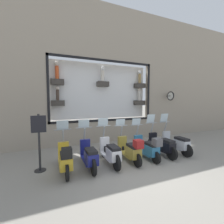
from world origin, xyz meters
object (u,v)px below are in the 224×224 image
at_px(scooter_olive_3, 130,150).
at_px(shop_sign_post, 39,140).
at_px(scooter_silver_0, 176,143).
at_px(scooter_teal_2, 148,148).
at_px(scooter_black_1, 162,145).
at_px(scooter_white_4, 110,152).
at_px(scooter_yellow_6, 65,159).
at_px(scooter_navy_5, 89,155).

bearing_deg(scooter_olive_3, shop_sign_post, 81.45).
xyz_separation_m(scooter_silver_0, shop_sign_post, (0.40, 5.47, 0.58)).
xyz_separation_m(scooter_silver_0, scooter_teal_2, (-0.08, 1.57, 0.01)).
height_order(scooter_black_1, scooter_white_4, scooter_black_1).
height_order(scooter_teal_2, scooter_yellow_6, scooter_yellow_6).
distance_m(scooter_yellow_6, shop_sign_post, 1.05).
distance_m(scooter_olive_3, scooter_yellow_6, 2.35).
distance_m(scooter_silver_0, scooter_yellow_6, 4.71).
height_order(scooter_silver_0, scooter_teal_2, scooter_silver_0).
relative_size(scooter_silver_0, scooter_teal_2, 1.01).
distance_m(scooter_teal_2, scooter_olive_3, 0.78).
distance_m(scooter_navy_5, shop_sign_post, 1.70).
bearing_deg(scooter_yellow_6, scooter_navy_5, -85.24).
bearing_deg(scooter_teal_2, scooter_yellow_6, 89.85).
bearing_deg(scooter_silver_0, scooter_navy_5, 90.06).
distance_m(scooter_silver_0, shop_sign_post, 5.51).
distance_m(scooter_black_1, scooter_navy_5, 3.14).
relative_size(scooter_black_1, shop_sign_post, 0.96).
height_order(scooter_black_1, shop_sign_post, shop_sign_post).
bearing_deg(scooter_olive_3, scooter_navy_5, 87.53).
bearing_deg(scooter_olive_3, scooter_silver_0, -88.24).
distance_m(scooter_black_1, scooter_white_4, 2.35).
height_order(scooter_black_1, scooter_olive_3, scooter_black_1).
xyz_separation_m(scooter_silver_0, scooter_yellow_6, (-0.07, 4.71, 0.02)).
xyz_separation_m(scooter_teal_2, scooter_yellow_6, (0.01, 3.14, 0.01)).
height_order(scooter_black_1, scooter_navy_5, scooter_black_1).
relative_size(scooter_yellow_6, shop_sign_post, 0.96).
relative_size(scooter_white_4, scooter_navy_5, 1.00).
xyz_separation_m(scooter_black_1, scooter_white_4, (-0.00, 2.35, -0.00)).
bearing_deg(scooter_silver_0, scooter_teal_2, 92.84).
bearing_deg(scooter_silver_0, shop_sign_post, 85.86).
xyz_separation_m(scooter_teal_2, scooter_white_4, (0.08, 1.57, -0.01)).
distance_m(scooter_white_4, scooter_navy_5, 0.78).
relative_size(scooter_silver_0, shop_sign_post, 0.96).
relative_size(scooter_silver_0, scooter_olive_3, 1.01).
bearing_deg(scooter_olive_3, scooter_yellow_6, 89.94).
bearing_deg(scooter_white_4, scooter_teal_2, -92.78).
height_order(scooter_olive_3, scooter_navy_5, scooter_navy_5).
xyz_separation_m(scooter_olive_3, scooter_yellow_6, (0.00, 2.35, 0.00)).
relative_size(scooter_olive_3, scooter_yellow_6, 1.00).
xyz_separation_m(scooter_white_4, scooter_yellow_6, (-0.07, 1.57, 0.02)).
xyz_separation_m(scooter_yellow_6, shop_sign_post, (0.47, 0.76, 0.56)).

